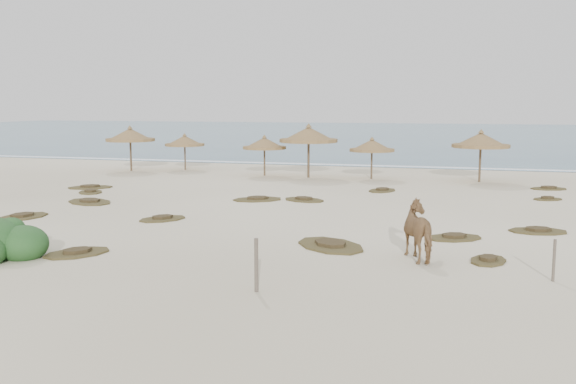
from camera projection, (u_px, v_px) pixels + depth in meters
ground at (250, 241)px, 20.64m from camera, size 160.00×160.00×0.00m
ocean at (421, 134)px, 92.15m from camera, size 200.00×100.00×0.01m
foam_line at (370, 166)px, 45.43m from camera, size 70.00×0.60×0.01m
palapa_0 at (130, 136)px, 41.75m from camera, size 3.97×3.97×2.98m
palapa_1 at (185, 141)px, 42.48m from camera, size 3.22×3.22×2.44m
palapa_2 at (264, 144)px, 38.99m from camera, size 3.46×3.46×2.51m
palapa_3 at (309, 135)px, 37.90m from camera, size 4.49×4.49×3.23m
palapa_4 at (372, 146)px, 37.26m from camera, size 3.04×3.04×2.48m
palapa_5 at (481, 141)px, 35.76m from camera, size 3.80×3.80×2.97m
horse at (423, 231)px, 18.05m from camera, size 1.69×2.14×1.65m
fence_post_near at (256, 265)px, 14.97m from camera, size 0.12×0.12×1.28m
fence_post_far at (554, 260)px, 15.86m from camera, size 0.09×0.09×1.07m
scrub_0 at (22, 216)px, 24.83m from camera, size 1.88×2.45×0.16m
scrub_1 at (90, 201)px, 28.58m from camera, size 2.97×2.66×0.16m
scrub_2 at (163, 218)px, 24.37m from camera, size 2.07×2.22×0.16m
scrub_3 at (304, 199)px, 29.18m from camera, size 2.35×1.97×0.16m
scrub_4 at (538, 231)px, 22.03m from camera, size 2.19×1.65×0.16m
scrub_6 at (90, 187)px, 33.52m from camera, size 2.73×2.41×0.16m
scrub_7 at (382, 190)px, 32.33m from camera, size 1.71×2.13×0.16m
scrub_8 at (91, 192)px, 31.73m from camera, size 1.86×2.06×0.16m
scrub_9 at (330, 245)px, 19.81m from camera, size 3.09×3.11×0.16m
scrub_10 at (549, 188)px, 33.01m from camera, size 2.14×1.73×0.16m
scrub_11 at (77, 252)px, 18.81m from camera, size 2.16×2.35×0.16m
scrub_12 at (488, 260)px, 17.91m from camera, size 1.27×1.65×0.16m
scrub_13 at (258, 199)px, 29.32m from camera, size 2.74×2.48×0.16m
scrub_14 at (454, 237)px, 20.96m from camera, size 2.24×2.00×0.16m
scrub_15 at (548, 199)px, 29.40m from camera, size 1.65×1.45×0.16m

